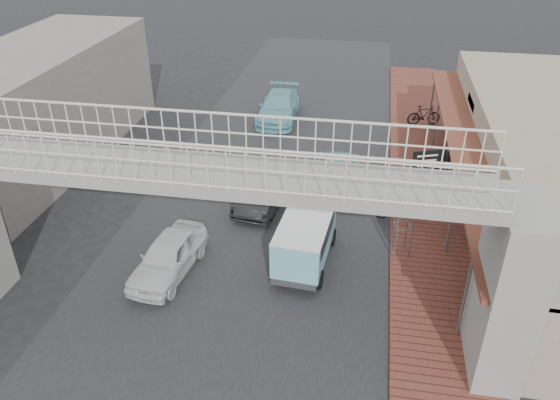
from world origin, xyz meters
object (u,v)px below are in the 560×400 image
at_px(angkot_far, 279,107).
at_px(angkot_van, 305,236).
at_px(angkot_curb, 337,171).
at_px(motorcycle_near, 400,206).
at_px(motorcycle_far, 424,115).
at_px(street_clock, 407,196).
at_px(arrow_sign, 446,161).
at_px(white_hatchback, 168,256).
at_px(dark_sedan, 266,187).

relative_size(angkot_far, angkot_van, 1.32).
height_order(angkot_curb, angkot_far, angkot_far).
bearing_deg(angkot_far, angkot_curb, -62.71).
distance_m(angkot_curb, motorcycle_near, 3.63).
bearing_deg(angkot_curb, motorcycle_near, 133.35).
height_order(motorcycle_far, street_clock, street_clock).
xyz_separation_m(angkot_van, arrow_sign, (4.65, 3.69, 1.41)).
relative_size(motorcycle_near, street_clock, 0.68).
bearing_deg(angkot_van, street_clock, 21.42).
distance_m(angkot_van, arrow_sign, 6.10).
height_order(white_hatchback, arrow_sign, arrow_sign).
height_order(motorcycle_far, arrow_sign, arrow_sign).
bearing_deg(motorcycle_near, white_hatchback, 106.78).
bearing_deg(street_clock, motorcycle_far, 68.72).
xyz_separation_m(angkot_curb, angkot_far, (-3.77, 6.83, 0.11)).
height_order(white_hatchback, street_clock, street_clock).
distance_m(white_hatchback, dark_sedan, 5.58).
bearing_deg(angkot_far, arrow_sign, -50.72).
bearing_deg(angkot_far, dark_sedan, -84.79).
xyz_separation_m(white_hatchback, arrow_sign, (9.02, 4.95, 1.87)).
xyz_separation_m(white_hatchback, motorcycle_near, (7.55, 4.63, -0.04)).
distance_m(angkot_van, motorcycle_far, 13.81).
height_order(angkot_far, angkot_van, angkot_van).
bearing_deg(street_clock, angkot_far, 103.68).
height_order(white_hatchback, angkot_van, angkot_van).
bearing_deg(dark_sedan, angkot_curb, 44.54).
height_order(motorcycle_near, street_clock, street_clock).
height_order(angkot_far, motorcycle_near, angkot_far).
height_order(dark_sedan, street_clock, street_clock).
relative_size(white_hatchback, street_clock, 1.34).
distance_m(angkot_van, motorcycle_near, 4.66).
xyz_separation_m(white_hatchback, dark_sedan, (2.25, 5.11, 0.05)).
height_order(angkot_curb, street_clock, street_clock).
bearing_deg(motorcycle_near, angkot_curb, 30.85).
distance_m(angkot_far, angkot_van, 13.14).
height_order(angkot_van, motorcycle_far, angkot_van).
bearing_deg(angkot_far, motorcycle_near, -57.42).
relative_size(dark_sedan, arrow_sign, 1.41).
distance_m(angkot_curb, angkot_van, 5.96).
distance_m(angkot_curb, arrow_sign, 5.02).
relative_size(angkot_van, arrow_sign, 1.22).
relative_size(white_hatchback, motorcycle_far, 2.09).
xyz_separation_m(motorcycle_far, arrow_sign, (0.09, -9.33, 1.87)).
height_order(angkot_van, street_clock, street_clock).
bearing_deg(angkot_far, white_hatchback, -96.45).
relative_size(angkot_curb, motorcycle_far, 2.38).
xyz_separation_m(angkot_van, motorcycle_far, (4.57, 13.02, -0.46)).
height_order(dark_sedan, angkot_far, angkot_far).
height_order(dark_sedan, motorcycle_near, dark_sedan).
bearing_deg(white_hatchback, dark_sedan, 73.21).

